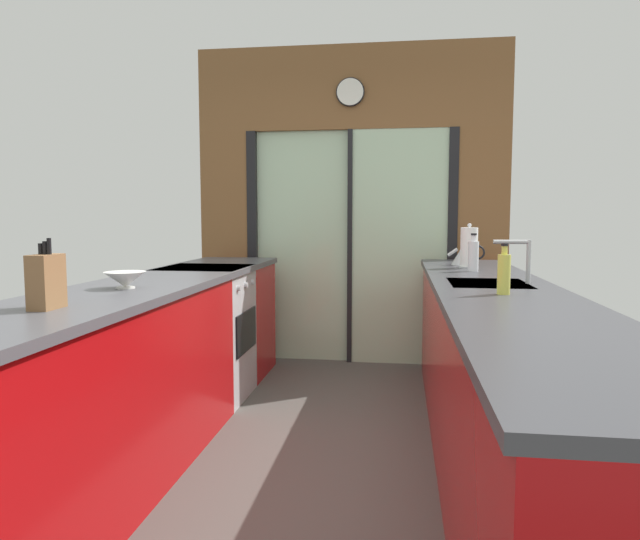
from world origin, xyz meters
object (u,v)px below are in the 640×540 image
at_px(soap_bottle_far, 473,255).
at_px(kettle, 465,253).
at_px(knife_block, 46,281).
at_px(paper_towel_roll, 469,248).
at_px(oven_range, 205,333).
at_px(soap_bottle_near, 504,273).
at_px(mixing_bowl_far, 125,279).

bearing_deg(soap_bottle_far, kettle, 89.81).
height_order(knife_block, paper_towel_roll, paper_towel_roll).
distance_m(oven_range, knife_block, 1.89).
bearing_deg(soap_bottle_near, mixing_bowl_far, -178.82).
bearing_deg(oven_range, soap_bottle_near, -32.49).
height_order(knife_block, kettle, knife_block).
relative_size(mixing_bowl_far, kettle, 0.75).
height_order(mixing_bowl_far, soap_bottle_near, soap_bottle_near).
bearing_deg(oven_range, kettle, 13.73).
relative_size(oven_range, soap_bottle_near, 4.01).
height_order(mixing_bowl_far, kettle, kettle).
relative_size(oven_range, soap_bottle_far, 3.81).
distance_m(oven_range, kettle, 1.93).
distance_m(knife_block, soap_bottle_near, 1.90).
xyz_separation_m(soap_bottle_near, paper_towel_roll, (0.00, 1.33, 0.04)).
xyz_separation_m(kettle, soap_bottle_far, (-0.00, -0.50, 0.02)).
relative_size(oven_range, paper_towel_roll, 3.04).
distance_m(kettle, soap_bottle_near, 1.59).
bearing_deg(knife_block, paper_towel_roll, 48.23).
bearing_deg(paper_towel_roll, mixing_bowl_far, -142.40).
relative_size(knife_block, kettle, 1.00).
bearing_deg(soap_bottle_near, soap_bottle_far, 90.00).
relative_size(kettle, soap_bottle_near, 1.16).
bearing_deg(paper_towel_roll, soap_bottle_near, -90.00).
bearing_deg(oven_range, mixing_bowl_far, -89.11).
bearing_deg(kettle, knife_block, -128.45).
height_order(soap_bottle_near, paper_towel_roll, paper_towel_roll).
bearing_deg(mixing_bowl_far, kettle, 42.31).
height_order(oven_range, soap_bottle_near, soap_bottle_near).
relative_size(knife_block, soap_bottle_far, 1.11).
distance_m(knife_block, kettle, 2.87).
relative_size(mixing_bowl_far, paper_towel_roll, 0.66).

